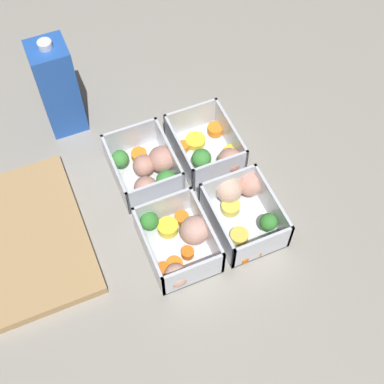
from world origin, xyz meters
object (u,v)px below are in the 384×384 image
at_px(container_far_right, 148,169).
at_px(container_near_right, 211,150).
at_px(container_far_left, 179,242).
at_px(container_near_left, 243,207).
at_px(juice_carton, 58,88).

bearing_deg(container_far_right, container_near_right, -92.04).
bearing_deg(container_far_left, container_far_right, -1.62).
xyz_separation_m(container_near_left, container_far_left, (-0.02, 0.12, -0.00)).
height_order(container_far_left, juice_carton, juice_carton).
bearing_deg(juice_carton, container_near_right, -130.11).
distance_m(container_far_left, juice_carton, 0.36).
xyz_separation_m(container_near_right, juice_carton, (0.18, 0.22, 0.07)).
bearing_deg(container_far_right, juice_carton, 28.95).
xyz_separation_m(container_near_left, container_far_right, (0.14, 0.12, 0.00)).
height_order(container_near_right, juice_carton, juice_carton).
distance_m(container_far_left, container_far_right, 0.15).
relative_size(container_far_left, container_far_right, 1.02).
bearing_deg(container_near_right, container_far_left, 140.54).
bearing_deg(container_far_left, container_near_right, -39.46).
relative_size(container_near_left, container_far_right, 1.15).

